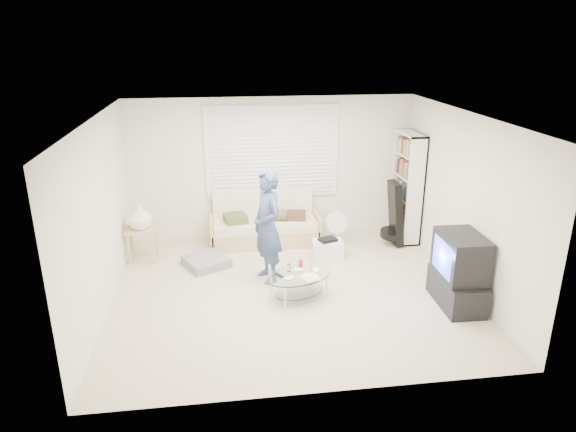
{
  "coord_description": "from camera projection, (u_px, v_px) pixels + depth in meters",
  "views": [
    {
      "loc": [
        -0.93,
        -6.55,
        3.52
      ],
      "look_at": [
        0.02,
        0.3,
        1.04
      ],
      "focal_mm": 32.0,
      "sensor_mm": 36.0,
      "label": 1
    }
  ],
  "objects": [
    {
      "name": "bookshelf",
      "position": [
        407.0,
        187.0,
        9.0
      ],
      "size": [
        0.3,
        0.81,
        1.92
      ],
      "color": "white",
      "rests_on": "ground"
    },
    {
      "name": "coffee_table",
      "position": [
        299.0,
        279.0,
        7.12
      ],
      "size": [
        1.14,
        0.95,
        0.48
      ],
      "color": "silver",
      "rests_on": "ground"
    },
    {
      "name": "ground",
      "position": [
        290.0,
        291.0,
        7.41
      ],
      "size": [
        5.0,
        5.0,
        0.0
      ],
      "primitive_type": "plane",
      "color": "#C0B396",
      "rests_on": "ground"
    },
    {
      "name": "guitar_case",
      "position": [
        395.0,
        218.0,
        8.85
      ],
      "size": [
        0.4,
        0.41,
        1.12
      ],
      "color": "black",
      "rests_on": "ground"
    },
    {
      "name": "floor_fan",
      "position": [
        336.0,
        226.0,
        8.84
      ],
      "size": [
        0.38,
        0.26,
        0.63
      ],
      "color": "white",
      "rests_on": "ground"
    },
    {
      "name": "side_table",
      "position": [
        140.0,
        219.0,
        8.17
      ],
      "size": [
        0.49,
        0.39,
        0.96
      ],
      "color": "tan",
      "rests_on": "ground"
    },
    {
      "name": "tv_unit",
      "position": [
        459.0,
        271.0,
        6.88
      ],
      "size": [
        0.54,
        0.95,
        1.02
      ],
      "color": "black",
      "rests_on": "ground"
    },
    {
      "name": "standing_person",
      "position": [
        267.0,
        226.0,
        7.48
      ],
      "size": [
        0.59,
        0.72,
        1.7
      ],
      "primitive_type": "imported",
      "rotation": [
        0.0,
        0.0,
        -1.23
      ],
      "color": "navy",
      "rests_on": "ground"
    },
    {
      "name": "window_blinds",
      "position": [
        272.0,
        152.0,
        8.94
      ],
      "size": [
        2.32,
        0.08,
        1.62
      ],
      "color": "silver",
      "rests_on": "ground"
    },
    {
      "name": "room_shell",
      "position": [
        285.0,
        173.0,
        7.31
      ],
      "size": [
        5.02,
        4.52,
        2.51
      ],
      "color": "silver",
      "rests_on": "ground"
    },
    {
      "name": "futon_sofa",
      "position": [
        265.0,
        226.0,
        9.03
      ],
      "size": [
        1.9,
        0.77,
        0.93
      ],
      "color": "tan",
      "rests_on": "ground"
    },
    {
      "name": "storage_bin",
      "position": [
        328.0,
        249.0,
        8.44
      ],
      "size": [
        0.53,
        0.39,
        0.35
      ],
      "color": "white",
      "rests_on": "ground"
    },
    {
      "name": "grey_floor_pillow",
      "position": [
        206.0,
        262.0,
        8.18
      ],
      "size": [
        0.83,
        0.83,
        0.14
      ],
      "primitive_type": "cube",
      "rotation": [
        0.0,
        0.0,
        0.47
      ],
      "color": "slate",
      "rests_on": "ground"
    }
  ]
}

